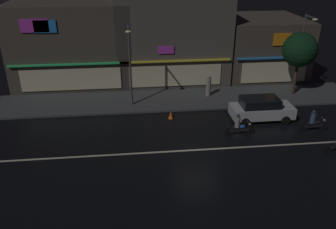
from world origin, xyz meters
TOP-DOWN VIEW (x-y plane):
  - ground_plane at (0.00, 0.00)m, footprint 140.00×140.00m
  - lane_divider_stripe at (0.00, 0.00)m, footprint 27.26×0.16m
  - sidewalk_far at (0.00, 7.65)m, footprint 28.70×4.34m
  - storefront_left_block at (-0.00, 13.75)m, footprint 9.70×8.01m
  - storefront_center_block at (-8.61, 13.02)m, footprint 10.07×6.55m
  - storefront_right_block at (8.61, 13.56)m, footprint 7.18×7.64m
  - streetlamp_west at (-3.74, 6.66)m, footprint 0.44×1.64m
  - streetlamp_mid at (9.91, 8.10)m, footprint 0.44×1.64m
  - pedestrian_on_sidewalk at (2.45, 8.00)m, footprint 0.39×0.39m
  - street_tree at (9.48, 7.61)m, footprint 2.70×2.70m
  - parked_car_near_kerb at (5.22, 3.53)m, footprint 4.30×1.98m
  - motorcycle_lead at (3.01, 1.52)m, footprint 1.90×0.60m
  - motorcycle_opposite_lane at (8.08, 1.55)m, footprint 1.90×0.60m
  - traffic_cone at (-1.03, 4.43)m, footprint 0.36×0.36m

SIDE VIEW (x-z plane):
  - ground_plane at x=0.00m, z-range 0.00..0.00m
  - lane_divider_stripe at x=0.00m, z-range 0.00..0.01m
  - sidewalk_far at x=0.00m, z-range 0.00..0.14m
  - traffic_cone at x=-1.03m, z-range 0.00..0.55m
  - motorcycle_lead at x=3.01m, z-range -0.13..1.39m
  - motorcycle_opposite_lane at x=8.08m, z-range -0.13..1.39m
  - parked_car_near_kerb at x=5.22m, z-range 0.03..1.70m
  - pedestrian_on_sidewalk at x=2.45m, z-range 0.07..1.83m
  - storefront_right_block at x=8.61m, z-range 0.00..5.30m
  - storefront_center_block at x=-8.61m, z-range 0.00..7.02m
  - streetlamp_west at x=-3.74m, z-range 0.75..6.78m
  - street_tree at x=9.48m, z-range 1.30..6.35m
  - storefront_left_block at x=0.00m, z-range 0.00..7.79m
  - streetlamp_mid at x=9.91m, z-range 0.76..7.05m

